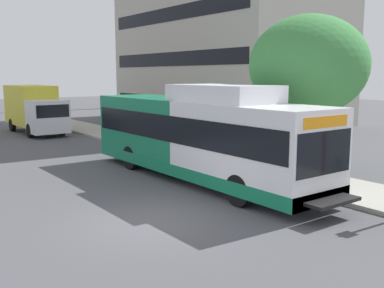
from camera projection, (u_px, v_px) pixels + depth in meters
The scene contains 6 objects.
ground_plane at pixel (52, 171), 18.61m from camera, with size 120.00×120.00×0.00m, color #4C4C51.
sidewalk_curb at pixel (212, 158), 21.13m from camera, with size 3.00×56.00×0.14m, color #A8A399.
transit_bus at pixel (199, 136), 16.85m from camera, with size 2.58×12.25×3.65m.
street_tree_near_stop at pixel (308, 66), 17.19m from camera, with size 4.57×4.57×6.15m.
box_truck_background at pixel (34, 108), 30.55m from camera, with size 2.32×7.01×3.25m.
lattice_comm_tower at pixel (160, 48), 56.13m from camera, with size 1.10×1.10×22.78m.
Camera 1 is at (-6.14, -10.12, 3.99)m, focal length 41.62 mm.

